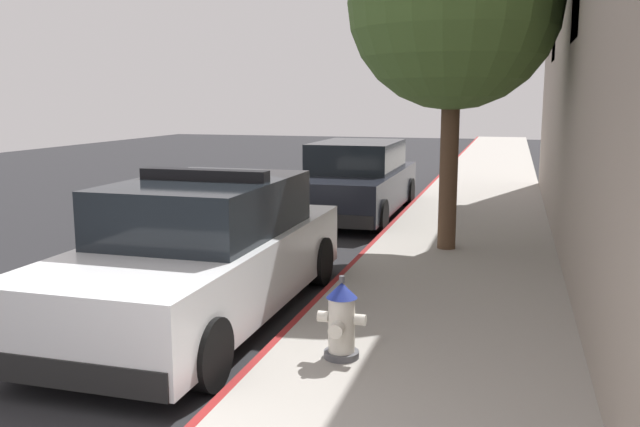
% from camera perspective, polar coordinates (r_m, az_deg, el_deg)
% --- Properties ---
extents(ground_plane, '(31.95, 60.00, 0.20)m').
position_cam_1_polar(ground_plane, '(14.54, -11.56, -0.54)').
color(ground_plane, '#232326').
extents(sidewalk_pavement, '(2.81, 60.00, 0.14)m').
position_cam_1_polar(sidewalk_pavement, '(12.89, 12.78, -1.12)').
color(sidewalk_pavement, '#9E9991').
rests_on(sidewalk_pavement, ground).
extents(curb_painted_edge, '(0.08, 60.00, 0.14)m').
position_cam_1_polar(curb_painted_edge, '(13.05, 6.44, -0.81)').
color(curb_painted_edge, maroon).
rests_on(curb_painted_edge, ground).
extents(police_cruiser, '(1.94, 4.84, 1.68)m').
position_cam_1_polar(police_cruiser, '(7.58, -9.87, -3.38)').
color(police_cruiser, white).
rests_on(police_cruiser, ground).
extents(parked_car_silver_ahead, '(1.94, 4.84, 1.56)m').
position_cam_1_polar(parked_car_silver_ahead, '(14.09, 3.09, 2.78)').
color(parked_car_silver_ahead, black).
rests_on(parked_car_silver_ahead, ground).
extents(fire_hydrant, '(0.44, 0.40, 0.76)m').
position_cam_1_polar(fire_hydrant, '(6.07, 1.84, -9.09)').
color(fire_hydrant, '#4C4C51').
rests_on(fire_hydrant, sidewalk_pavement).
extents(street_tree, '(3.15, 3.15, 5.29)m').
position_cam_1_polar(street_tree, '(10.52, 11.35, 17.13)').
color(street_tree, brown).
rests_on(street_tree, sidewalk_pavement).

